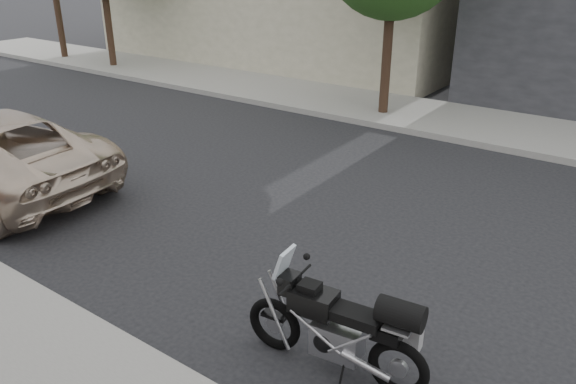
# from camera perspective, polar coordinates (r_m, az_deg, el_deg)

# --- Properties ---
(ground) EXTENTS (120.00, 120.00, 0.00)m
(ground) POSITION_cam_1_polar(r_m,az_deg,el_deg) (9.28, 3.73, -2.69)
(ground) COLOR black
(ground) RESTS_ON ground
(far_sidewalk) EXTENTS (44.00, 3.00, 0.15)m
(far_sidewalk) POSITION_cam_1_polar(r_m,az_deg,el_deg) (14.83, 17.41, 6.73)
(far_sidewalk) COLOR gray
(far_sidewalk) RESTS_ON ground
(motorcycle) EXTENTS (2.05, 0.80, 1.30)m
(motorcycle) POSITION_cam_1_polar(r_m,az_deg,el_deg) (5.88, 6.00, -13.60)
(motorcycle) COLOR black
(motorcycle) RESTS_ON ground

